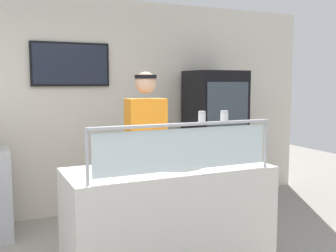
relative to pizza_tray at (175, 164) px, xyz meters
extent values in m
plane|color=gray|center=(-0.08, 0.59, -0.97)|extent=(12.00, 12.00, 0.00)
cube|color=silver|center=(-0.08, 1.98, 0.38)|extent=(6.11, 0.08, 2.70)
cube|color=black|center=(-0.49, 1.92, 0.91)|extent=(0.94, 0.04, 0.53)
cube|color=#1E2333|center=(-0.49, 1.90, 0.91)|extent=(0.89, 0.01, 0.48)
cube|color=silver|center=(-0.08, -0.04, -0.49)|extent=(1.71, 0.74, 0.95)
cylinder|color=#B2B5BC|center=(-0.83, -0.35, 0.18)|extent=(0.02, 0.02, 0.40)
cylinder|color=#B2B5BC|center=(0.68, -0.35, 0.18)|extent=(0.02, 0.02, 0.40)
cube|color=silver|center=(-0.08, -0.35, 0.18)|extent=(1.45, 0.01, 0.32)
cube|color=#B2B5BC|center=(-0.08, -0.35, 0.37)|extent=(1.51, 0.06, 0.02)
cylinder|color=#9EA0A8|center=(0.00, 0.00, -0.01)|extent=(0.51, 0.51, 0.01)
cylinder|color=tan|center=(0.00, 0.00, 0.00)|extent=(0.48, 0.48, 0.02)
cylinder|color=gold|center=(0.00, 0.00, 0.02)|extent=(0.43, 0.43, 0.01)
cube|color=#ADAFB7|center=(0.00, -0.02, 0.02)|extent=(0.11, 0.29, 0.01)
cylinder|color=white|center=(0.06, -0.35, 0.42)|extent=(0.06, 0.06, 0.07)
cylinder|color=white|center=(0.06, -0.35, 0.41)|extent=(0.05, 0.05, 0.04)
cylinder|color=silver|center=(0.06, -0.35, 0.46)|extent=(0.05, 0.05, 0.02)
cylinder|color=white|center=(0.27, -0.35, 0.42)|extent=(0.06, 0.06, 0.07)
cylinder|color=red|center=(0.27, -0.35, 0.41)|extent=(0.05, 0.05, 0.04)
cylinder|color=silver|center=(0.27, -0.35, 0.46)|extent=(0.06, 0.06, 0.02)
cylinder|color=#23232D|center=(-0.13, 0.62, -0.49)|extent=(0.13, 0.13, 0.95)
cylinder|color=#23232D|center=(0.09, 0.62, -0.49)|extent=(0.13, 0.13, 0.95)
cube|color=orange|center=(-0.02, 0.62, 0.26)|extent=(0.38, 0.21, 0.55)
sphere|color=tan|center=(-0.02, 0.62, 0.69)|extent=(0.21, 0.21, 0.21)
cylinder|color=black|center=(-0.02, 0.62, 0.75)|extent=(0.21, 0.21, 0.04)
cylinder|color=tan|center=(0.16, 0.40, 0.16)|extent=(0.08, 0.34, 0.08)
cube|color=black|center=(1.33, 1.54, -0.06)|extent=(0.70, 0.60, 1.81)
cube|color=#38424C|center=(1.33, 1.23, -0.03)|extent=(0.60, 0.02, 1.45)
cylinder|color=green|center=(1.13, 1.34, 0.03)|extent=(0.06, 0.06, 0.20)
cylinder|color=green|center=(1.26, 1.34, 0.03)|extent=(0.06, 0.06, 0.20)
cylinder|color=blue|center=(1.39, 1.34, 0.03)|extent=(0.06, 0.06, 0.20)
cylinder|color=blue|center=(1.52, 1.34, 0.03)|extent=(0.06, 0.06, 0.20)
camera|label=1|loc=(-1.45, -3.03, 0.69)|focal=42.87mm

